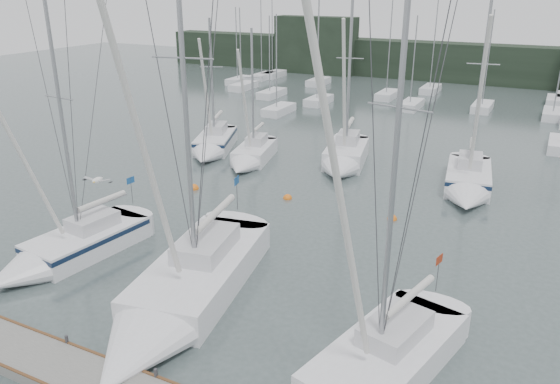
# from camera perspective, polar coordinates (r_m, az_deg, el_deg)

# --- Properties ---
(ground) EXTENTS (160.00, 160.00, 0.00)m
(ground) POSITION_cam_1_polar(r_m,az_deg,el_deg) (23.06, -10.26, -12.01)
(ground) COLOR #435150
(ground) RESTS_ON ground
(dock) EXTENTS (24.00, 2.00, 0.40)m
(dock) POSITION_cam_1_polar(r_m,az_deg,el_deg) (20.01, -19.25, -18.09)
(dock) COLOR #63645F
(dock) RESTS_ON ground
(far_treeline) EXTENTS (90.00, 4.00, 5.00)m
(far_treeline) POSITION_cam_1_polar(r_m,az_deg,el_deg) (78.73, 18.15, 12.74)
(far_treeline) COLOR black
(far_treeline) RESTS_ON ground
(far_building_left) EXTENTS (12.00, 3.00, 8.00)m
(far_building_left) POSITION_cam_1_polar(r_m,az_deg,el_deg) (82.18, 3.73, 15.06)
(far_building_left) COLOR black
(far_building_left) RESTS_ON ground
(mast_forest) EXTENTS (55.56, 26.70, 14.66)m
(mast_forest) POSITION_cam_1_polar(r_m,az_deg,el_deg) (62.49, 17.77, 8.96)
(mast_forest) COLOR silver
(mast_forest) RESTS_ON ground
(sailboat_near_left) EXTENTS (3.68, 8.80, 13.05)m
(sailboat_near_left) POSITION_cam_1_polar(r_m,az_deg,el_deg) (27.81, -22.07, -5.95)
(sailboat_near_left) COLOR silver
(sailboat_near_left) RESTS_ON ground
(sailboat_near_center) EXTENTS (5.64, 12.78, 16.83)m
(sailboat_near_center) POSITION_cam_1_polar(r_m,az_deg,el_deg) (22.32, -11.02, -11.43)
(sailboat_near_center) COLOR silver
(sailboat_near_center) RESTS_ON ground
(sailboat_mid_a) EXTENTS (5.16, 8.24, 10.87)m
(sailboat_mid_a) POSITION_cam_1_polar(r_m,az_deg,el_deg) (42.89, -7.11, 4.80)
(sailboat_mid_a) COLOR silver
(sailboat_mid_a) RESTS_ON ground
(sailboat_mid_b) EXTENTS (3.77, 7.37, 10.29)m
(sailboat_mid_b) POSITION_cam_1_polar(r_m,az_deg,el_deg) (39.96, -3.17, 3.60)
(sailboat_mid_b) COLOR silver
(sailboat_mid_b) RESTS_ON ground
(sailboat_mid_c) EXTENTS (4.21, 8.21, 12.64)m
(sailboat_mid_c) POSITION_cam_1_polar(r_m,az_deg,el_deg) (39.28, 6.64, 3.38)
(sailboat_mid_c) COLOR silver
(sailboat_mid_c) RESTS_ON ground
(sailboat_mid_d) EXTENTS (3.81, 8.59, 13.26)m
(sailboat_mid_d) POSITION_cam_1_polar(r_m,az_deg,el_deg) (36.17, 19.03, 0.75)
(sailboat_mid_d) COLOR silver
(sailboat_mid_d) RESTS_ON ground
(buoy_a) EXTENTS (0.55, 0.55, 0.55)m
(buoy_a) POSITION_cam_1_polar(r_m,az_deg,el_deg) (33.67, 0.79, -0.68)
(buoy_a) COLOR orange
(buoy_a) RESTS_ON ground
(buoy_b) EXTENTS (0.56, 0.56, 0.56)m
(buoy_b) POSITION_cam_1_polar(r_m,az_deg,el_deg) (31.38, 11.62, -2.81)
(buoy_b) COLOR orange
(buoy_b) RESTS_ON ground
(buoy_c) EXTENTS (0.65, 0.65, 0.65)m
(buoy_c) POSITION_cam_1_polar(r_m,az_deg,el_deg) (35.69, -8.99, 0.33)
(buoy_c) COLOR orange
(buoy_c) RESTS_ON ground
(seagull) EXTENTS (1.07, 0.50, 0.21)m
(seagull) POSITION_cam_1_polar(r_m,az_deg,el_deg) (20.72, -18.54, 1.19)
(seagull) COLOR white
(seagull) RESTS_ON ground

